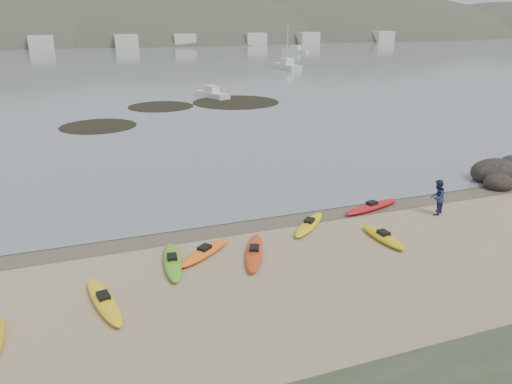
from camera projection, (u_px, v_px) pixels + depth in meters
name	position (u px, v px, depth m)	size (l,w,h in m)	color
ground	(256.00, 220.00, 25.10)	(600.00, 600.00, 0.00)	tan
wet_sand	(258.00, 222.00, 24.83)	(60.00, 60.00, 0.00)	brown
water	(77.00, 33.00, 290.11)	(1200.00, 1200.00, 0.00)	slate
kayaks	(243.00, 253.00, 21.29)	(19.80, 8.18, 0.34)	yellow
person_east	(437.00, 197.00, 25.54)	(0.91, 0.71, 1.86)	navy
rock_cluster	(505.00, 177.00, 31.11)	(5.11, 3.72, 1.63)	black
kelp_mats	(189.00, 108.00, 55.07)	(24.76, 17.04, 0.04)	black
moored_boats	(96.00, 69.00, 90.21)	(98.06, 74.03, 1.35)	silver
far_hills	(185.00, 78.00, 214.69)	(550.00, 135.00, 80.00)	#384235
far_town	(112.00, 41.00, 154.48)	(199.00, 5.00, 4.00)	beige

